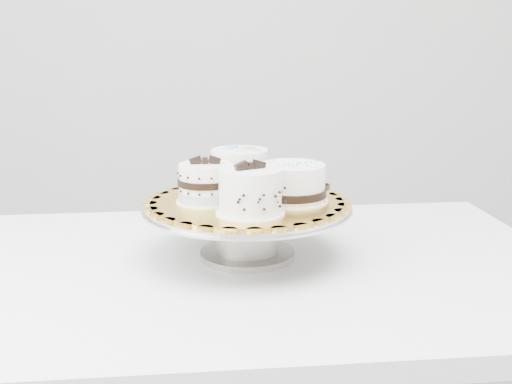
{
  "coord_description": "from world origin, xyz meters",
  "views": [
    {
      "loc": [
        0.01,
        -0.99,
        1.15
      ],
      "look_at": [
        0.1,
        0.13,
        0.87
      ],
      "focal_mm": 45.0,
      "sensor_mm": 36.0,
      "label": 1
    }
  ],
  "objects": [
    {
      "name": "cake_stand",
      "position": [
        0.08,
        0.13,
        0.82
      ],
      "size": [
        0.38,
        0.38,
        0.1
      ],
      "color": "gray",
      "rests_on": "table"
    },
    {
      "name": "cake_dots",
      "position": [
        0.07,
        0.21,
        0.9
      ],
      "size": [
        0.14,
        0.14,
        0.08
      ],
      "rotation": [
        0.0,
        0.0,
        -0.43
      ],
      "color": "white",
      "rests_on": "cake_board"
    },
    {
      "name": "cake_swirl",
      "position": [
        0.08,
        0.04,
        0.89
      ],
      "size": [
        0.14,
        0.14,
        0.09
      ],
      "rotation": [
        0.0,
        0.0,
        0.45
      ],
      "color": "white",
      "rests_on": "cake_board"
    },
    {
      "name": "cake_banded",
      "position": [
        0.01,
        0.13,
        0.89
      ],
      "size": [
        0.11,
        0.11,
        0.09
      ],
      "rotation": [
        0.0,
        0.0,
        -0.01
      ],
      "color": "white",
      "rests_on": "cake_board"
    },
    {
      "name": "table",
      "position": [
        0.1,
        0.1,
        0.66
      ],
      "size": [
        1.14,
        0.78,
        0.75
      ],
      "rotation": [
        0.0,
        0.0,
        0.03
      ],
      "color": "white",
      "rests_on": "floor"
    },
    {
      "name": "cake_board",
      "position": [
        0.08,
        0.13,
        0.86
      ],
      "size": [
        0.42,
        0.42,
        0.01
      ],
      "primitive_type": "cylinder",
      "rotation": [
        0.0,
        0.0,
        0.24
      ],
      "color": "gold",
      "rests_on": "cake_stand"
    },
    {
      "name": "cake_ribbon",
      "position": [
        0.16,
        0.12,
        0.89
      ],
      "size": [
        0.16,
        0.16,
        0.07
      ],
      "rotation": [
        0.0,
        0.0,
        -0.42
      ],
      "color": "white",
      "rests_on": "cake_board"
    }
  ]
}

